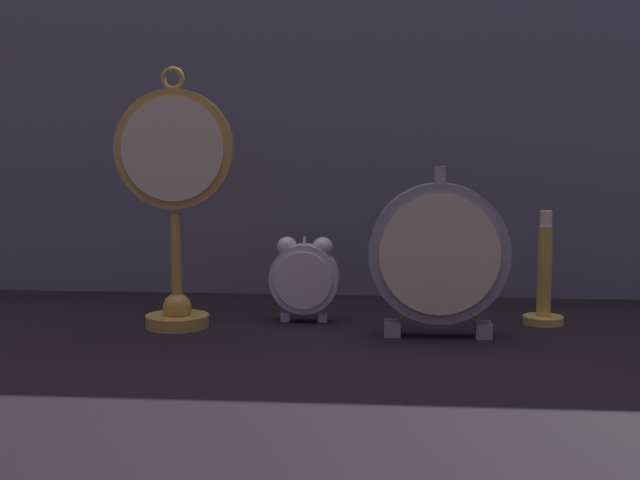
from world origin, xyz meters
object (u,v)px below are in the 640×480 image
pocket_watch_on_stand (175,193)px  brass_candlestick (544,286)px  mantel_clock_silver (439,254)px  alarm_clock_twin_bell (304,275)px

pocket_watch_on_stand → brass_candlestick: size_ratio=2.23×
mantel_clock_silver → brass_candlestick: mantel_clock_silver is taller
alarm_clock_twin_bell → mantel_clock_silver: bearing=-22.9°
brass_candlestick → pocket_watch_on_stand: bearing=-172.5°
alarm_clock_twin_bell → brass_candlestick: size_ratio=0.76×
pocket_watch_on_stand → mantel_clock_silver: pocket_watch_on_stand is taller
pocket_watch_on_stand → alarm_clock_twin_bell: size_ratio=2.92×
alarm_clock_twin_bell → brass_candlestick: brass_candlestick is taller
pocket_watch_on_stand → brass_candlestick: pocket_watch_on_stand is taller
mantel_clock_silver → alarm_clock_twin_bell: bearing=157.1°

